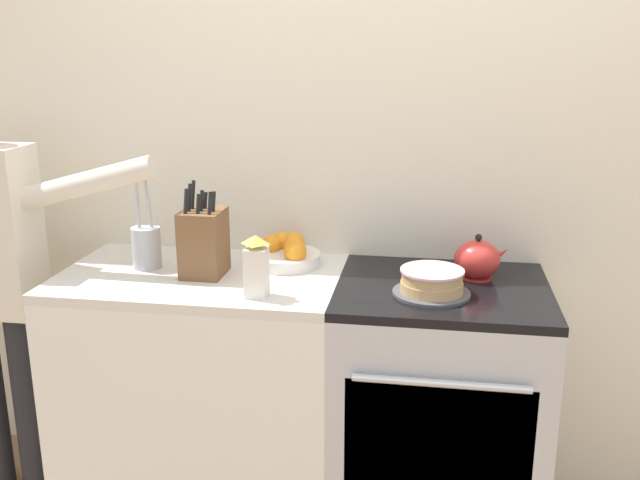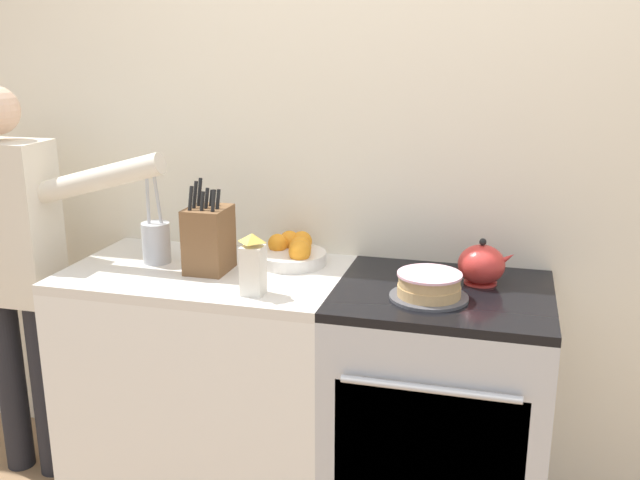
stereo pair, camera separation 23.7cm
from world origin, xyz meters
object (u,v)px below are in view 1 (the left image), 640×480
Objects in this scene: layer_cake at (432,283)px; knife_block at (204,242)px; tea_kettle at (478,260)px; utensil_crock at (146,246)px; stove_range at (437,410)px; milk_carton at (256,268)px; fruit_bowl at (286,253)px.

layer_cake is 0.77× the size of knife_block.
knife_block is at bearing 174.09° from layer_cake.
tea_kettle is (0.15, 0.19, 0.03)m from layer_cake.
layer_cake is 1.02m from utensil_crock.
layer_cake is at bearing -128.55° from tea_kettle.
milk_carton is (-0.59, -0.19, 0.56)m from stove_range.
knife_block is at bearing -179.68° from stove_range.
utensil_crock is 1.32× the size of fruit_bowl.
utensil_crock is 1.68× the size of milk_carton.
milk_carton reaches higher than stove_range.
stove_range is at bearing 0.32° from knife_block.
layer_cake is 0.58m from fruit_bowl.
tea_kettle is 0.94× the size of milk_carton.
knife_block is 0.95× the size of utensil_crock.
stove_range is 0.51m from layer_cake.
fruit_bowl is at bearing 155.18° from layer_cake.
milk_carton is at bearing -38.73° from knife_block.
knife_block reaches higher than stove_range.
knife_block reaches higher than tea_kettle.
fruit_bowl is at bearing 175.62° from tea_kettle.
knife_block reaches higher than fruit_bowl.
utensil_crock is 0.50m from fruit_bowl.
layer_cake is at bearing -5.91° from knife_block.
tea_kettle is 0.74× the size of fruit_bowl.
layer_cake is (-0.04, -0.09, 0.50)m from stove_range.
milk_carton reaches higher than tea_kettle.
layer_cake is 1.23× the size of milk_carton.
fruit_bowl is at bearing 32.28° from knife_block.
utensil_crock reaches higher than layer_cake.
tea_kettle is (0.11, 0.11, 0.53)m from stove_range.
milk_carton is at bearing -26.53° from utensil_crock.
layer_cake is 0.25m from tea_kettle.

